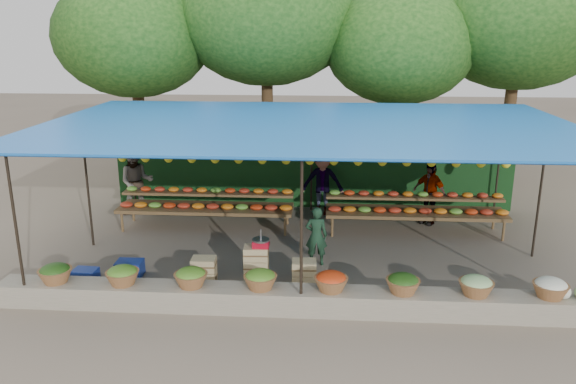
# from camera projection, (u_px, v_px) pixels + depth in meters

# --- Properties ---
(ground) EXTENTS (60.00, 60.00, 0.00)m
(ground) POSITION_uv_depth(u_px,v_px,m) (307.00, 250.00, 12.28)
(ground) COLOR #665A4B
(ground) RESTS_ON ground
(stone_curb) EXTENTS (10.60, 0.55, 0.40)m
(stone_curb) POSITION_uv_depth(u_px,v_px,m) (301.00, 300.00, 9.59)
(stone_curb) COLOR slate
(stone_curb) RESTS_ON ground
(stall_canopy) EXTENTS (10.80, 6.60, 2.82)m
(stall_canopy) POSITION_uv_depth(u_px,v_px,m) (308.00, 129.00, 11.59)
(stall_canopy) COLOR black
(stall_canopy) RESTS_ON ground
(produce_baskets) EXTENTS (8.98, 0.58, 0.34)m
(produce_baskets) POSITION_uv_depth(u_px,v_px,m) (296.00, 281.00, 9.49)
(produce_baskets) COLOR brown
(produce_baskets) RESTS_ON stone_curb
(netting_backdrop) EXTENTS (10.60, 0.06, 2.50)m
(netting_backdrop) POSITION_uv_depth(u_px,v_px,m) (312.00, 162.00, 14.95)
(netting_backdrop) COLOR #184017
(netting_backdrop) RESTS_ON ground
(tree_row) EXTENTS (16.51, 5.50, 7.12)m
(tree_row) POSITION_uv_depth(u_px,v_px,m) (333.00, 28.00, 16.76)
(tree_row) COLOR #382814
(tree_row) RESTS_ON ground
(fruit_table_left) EXTENTS (4.21, 0.95, 0.93)m
(fruit_table_left) POSITION_uv_depth(u_px,v_px,m) (206.00, 203.00, 13.57)
(fruit_table_left) COLOR #533921
(fruit_table_left) RESTS_ON ground
(fruit_table_right) EXTENTS (4.21, 0.95, 0.93)m
(fruit_table_right) POSITION_uv_depth(u_px,v_px,m) (415.00, 208.00, 13.24)
(fruit_table_right) COLOR #533921
(fruit_table_right) RESTS_ON ground
(crate_counter) EXTENTS (2.36, 0.36, 0.77)m
(crate_counter) POSITION_uv_depth(u_px,v_px,m) (255.00, 269.00, 10.55)
(crate_counter) COLOR #9F835B
(crate_counter) RESTS_ON ground
(weighing_scale) EXTENTS (0.32, 0.32, 0.34)m
(weighing_scale) POSITION_uv_depth(u_px,v_px,m) (261.00, 243.00, 10.39)
(weighing_scale) COLOR red
(weighing_scale) RESTS_ON crate_counter
(vendor_seated) EXTENTS (0.45, 0.30, 1.23)m
(vendor_seated) POSITION_uv_depth(u_px,v_px,m) (316.00, 236.00, 11.40)
(vendor_seated) COLOR #1A3924
(vendor_seated) RESTS_ON ground
(customer_left) EXTENTS (0.99, 0.86, 1.76)m
(customer_left) POSITION_uv_depth(u_px,v_px,m) (137.00, 182.00, 14.43)
(customer_left) COLOR slate
(customer_left) RESTS_ON ground
(customer_mid) EXTENTS (1.16, 0.71, 1.74)m
(customer_mid) POSITION_uv_depth(u_px,v_px,m) (322.00, 182.00, 14.44)
(customer_mid) COLOR slate
(customer_mid) RESTS_ON ground
(customer_right) EXTENTS (0.93, 0.91, 1.57)m
(customer_right) POSITION_uv_depth(u_px,v_px,m) (429.00, 193.00, 13.78)
(customer_right) COLOR slate
(customer_right) RESTS_ON ground
(blue_crate_front) EXTENTS (0.47, 0.35, 0.27)m
(blue_crate_front) POSITION_uv_depth(u_px,v_px,m) (86.00, 276.00, 10.70)
(blue_crate_front) COLOR navy
(blue_crate_front) RESTS_ON ground
(blue_crate_back) EXTENTS (0.51, 0.38, 0.30)m
(blue_crate_back) POSITION_uv_depth(u_px,v_px,m) (130.00, 268.00, 10.99)
(blue_crate_back) COLOR navy
(blue_crate_back) RESTS_ON ground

